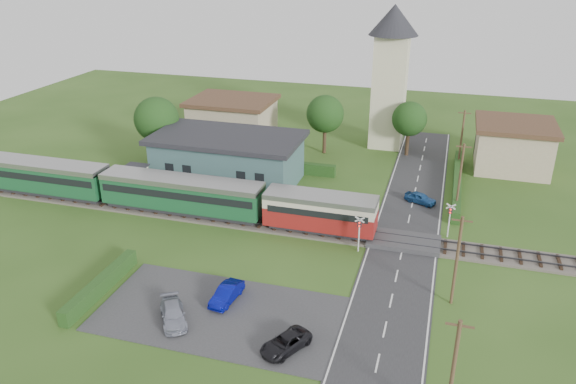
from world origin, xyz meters
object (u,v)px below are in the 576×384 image
(station_building, at_px, (228,158))
(car_park_blue, at_px, (227,294))
(train, at_px, (152,190))
(crossing_signal_far, at_px, (450,215))
(house_west, at_px, (233,119))
(car_on_road, at_px, (420,198))
(car_park_dark, at_px, (286,343))
(car_park_silver, at_px, (173,314))
(pedestrian_near, at_px, (282,198))
(church_tower, at_px, (391,67))
(equipment_hut, at_px, (136,178))
(house_east, at_px, (513,145))
(pedestrian_far, at_px, (147,185))
(crossing_signal_near, at_px, (359,229))

(station_building, relative_size, car_park_blue, 4.53)
(train, height_order, crossing_signal_far, train)
(house_west, xyz_separation_m, car_on_road, (25.71, -14.03, -2.20))
(car_park_dark, bearing_deg, car_park_silver, -156.07)
(crossing_signal_far, bearing_deg, car_park_silver, -134.41)
(train, xyz_separation_m, pedestrian_near, (12.14, 3.54, -0.87))
(church_tower, bearing_deg, car_on_road, -71.45)
(equipment_hut, height_order, car_on_road, equipment_hut)
(house_east, height_order, car_park_blue, house_east)
(pedestrian_far, bearing_deg, car_park_blue, -130.60)
(crossing_signal_far, bearing_deg, car_park_dark, -116.69)
(equipment_hut, bearing_deg, pedestrian_far, -14.33)
(pedestrian_near, bearing_deg, car_on_road, -148.66)
(house_west, distance_m, car_park_blue, 37.97)
(equipment_hut, xyz_separation_m, house_east, (38.00, 18.80, 1.05))
(train, distance_m, crossing_signal_far, 28.00)
(equipment_hut, relative_size, car_park_silver, 0.66)
(station_building, relative_size, car_park_silver, 4.13)
(house_east, relative_size, pedestrian_near, 5.12)
(church_tower, height_order, pedestrian_near, church_tower)
(station_building, bearing_deg, equipment_hut, -144.08)
(car_park_silver, xyz_separation_m, pedestrian_far, (-12.43, 18.55, 0.60))
(church_tower, xyz_separation_m, crossing_signal_far, (8.60, -23.61, -8.08))
(pedestrian_near, bearing_deg, car_park_silver, 92.60)
(car_park_silver, bearing_deg, house_east, 23.74)
(car_on_road, bearing_deg, train, 132.91)
(house_west, bearing_deg, church_tower, 8.53)
(church_tower, xyz_separation_m, car_on_road, (5.71, -17.03, -9.63))
(station_building, distance_m, car_park_blue, 23.14)
(house_east, bearing_deg, pedestrian_near, -140.21)
(crossing_signal_near, height_order, car_on_road, crossing_signal_near)
(house_west, bearing_deg, station_building, -70.35)
(car_on_road, xyz_separation_m, car_park_silver, (-14.85, -24.69, 0.05))
(car_on_road, height_order, pedestrian_near, pedestrian_near)
(church_tower, distance_m, car_park_silver, 43.77)
(house_west, distance_m, car_park_silver, 40.27)
(car_park_blue, bearing_deg, crossing_signal_near, 57.97)
(car_park_silver, bearing_deg, house_west, 72.03)
(pedestrian_far, bearing_deg, train, -136.55)
(equipment_hut, bearing_deg, car_on_road, 11.37)
(car_park_silver, bearing_deg, pedestrian_far, 90.18)
(crossing_signal_far, distance_m, pedestrian_far, 30.19)
(car_park_silver, bearing_deg, crossing_signal_far, 11.95)
(crossing_signal_far, xyz_separation_m, pedestrian_far, (-30.17, 0.44, -0.90))
(house_west, relative_size, car_on_road, 3.39)
(crossing_signal_near, height_order, crossing_signal_far, same)
(church_tower, xyz_separation_m, house_east, (15.00, -4.00, -7.43))
(crossing_signal_far, bearing_deg, train, -175.10)
(house_east, bearing_deg, car_on_road, -125.48)
(station_building, distance_m, crossing_signal_near, 19.98)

